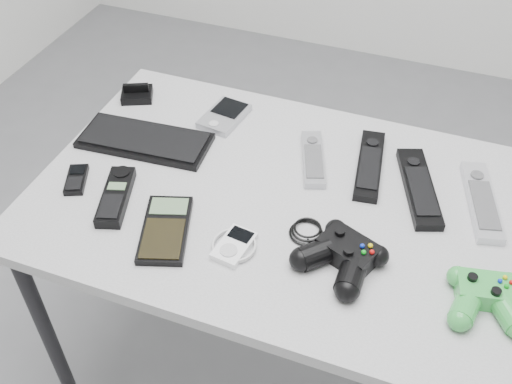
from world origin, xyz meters
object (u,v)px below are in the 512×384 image
(controller_black, at_px, (343,254))
(controller_green, at_px, (486,296))
(remote_silver_a, at_px, (313,158))
(pda, at_px, (224,116))
(mobile_phone, at_px, (76,179))
(cordless_handset, at_px, (116,196))
(remote_black_b, at_px, (419,187))
(mp3_player, at_px, (234,245))
(remote_black_a, at_px, (370,164))
(desk, at_px, (287,219))
(pda_keyboard, at_px, (145,140))
(calculator, at_px, (165,229))
(remote_silver_b, at_px, (482,200))

(controller_black, relative_size, controller_green, 1.75)
(remote_silver_a, bearing_deg, pda, 142.95)
(mobile_phone, distance_m, controller_green, 0.83)
(mobile_phone, bearing_deg, cordless_handset, -34.22)
(pda, relative_size, mobile_phone, 1.45)
(remote_black_b, xyz_separation_m, cordless_handset, (-0.57, -0.24, 0.00))
(mp3_player, relative_size, controller_green, 0.64)
(cordless_handset, xyz_separation_m, controller_black, (0.47, 0.00, 0.01))
(remote_black_a, bearing_deg, desk, -139.31)
(remote_black_b, relative_size, mobile_phone, 2.66)
(pda_keyboard, xyz_separation_m, controller_black, (0.51, -0.19, 0.02))
(desk, height_order, pda, pda)
(mobile_phone, bearing_deg, controller_black, -25.36)
(mobile_phone, bearing_deg, remote_black_a, 1.07)
(calculator, bearing_deg, remote_silver_b, 9.10)
(pda_keyboard, xyz_separation_m, remote_black_a, (0.49, 0.09, 0.00))
(desk, xyz_separation_m, cordless_handset, (-0.33, -0.13, 0.07))
(remote_silver_b, relative_size, mobile_phone, 2.55)
(remote_black_a, relative_size, controller_black, 0.88)
(mp3_player, bearing_deg, mobile_phone, 179.44)
(remote_silver_a, xyz_separation_m, calculator, (-0.21, -0.30, -0.00))
(pda, relative_size, remote_black_b, 0.54)
(cordless_handset, relative_size, controller_green, 1.13)
(remote_silver_a, distance_m, remote_black_a, 0.12)
(desk, distance_m, mp3_player, 0.18)
(pda_keyboard, relative_size, remote_black_a, 1.34)
(remote_silver_a, relative_size, remote_black_a, 0.81)
(desk, distance_m, pda, 0.32)
(remote_black_b, relative_size, controller_green, 1.63)
(mobile_phone, bearing_deg, controller_green, -25.07)
(controller_green, bearing_deg, calculator, 172.70)
(pda, height_order, remote_black_a, remote_black_a)
(remote_black_b, height_order, controller_green, controller_green)
(desk, relative_size, controller_green, 7.31)
(remote_black_b, height_order, mp3_player, remote_black_b)
(remote_silver_b, height_order, cordless_handset, cordless_handset)
(remote_silver_a, bearing_deg, remote_black_a, -9.38)
(remote_black_a, bearing_deg, remote_silver_b, -15.18)
(calculator, relative_size, controller_black, 0.69)
(remote_black_a, height_order, remote_black_b, same)
(cordless_handset, bearing_deg, pda, 55.90)
(calculator, distance_m, controller_green, 0.59)
(desk, bearing_deg, controller_black, -40.98)
(controller_black, height_order, controller_green, controller_black)
(remote_silver_a, height_order, calculator, remote_silver_a)
(mobile_phone, bearing_deg, pda_keyboard, 42.92)
(mp3_player, xyz_separation_m, controller_green, (0.45, 0.03, 0.01))
(controller_black, bearing_deg, cordless_handset, -157.88)
(desk, height_order, pda_keyboard, pda_keyboard)
(pda_keyboard, bearing_deg, desk, -13.62)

